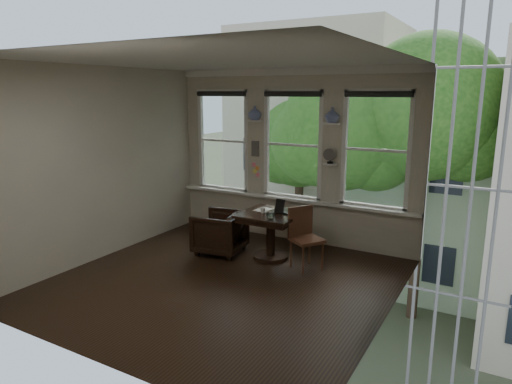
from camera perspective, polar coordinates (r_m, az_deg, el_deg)
The scene contains 25 objects.
ground at distance 6.54m, azimuth -4.06°, elevation -11.10°, with size 4.50×4.50×0.00m, color black.
ceiling at distance 6.01m, azimuth -4.51°, elevation 16.14°, with size 4.50×4.50×0.00m, color silver.
wall_back at distance 8.04m, azimuth 4.70°, elevation 4.47°, with size 4.50×4.50×0.00m, color #BBB1A0.
wall_front at distance 4.46m, azimuth -20.58°, elevation -2.76°, with size 4.50×4.50×0.00m, color #BBB1A0.
wall_left at distance 7.57m, azimuth -18.59°, elevation 3.37°, with size 4.50×4.50×0.00m, color #BBB1A0.
wall_right at distance 5.22m, azimuth 16.74°, elevation -0.36°, with size 4.50×4.50×0.00m, color #BBB1A0.
window_left at distance 8.72m, azimuth -3.99°, elevation 6.43°, with size 1.10×0.12×1.90m, color white, non-canonical shape.
window_center at distance 8.02m, azimuth 4.73°, elevation 5.89°, with size 1.10×0.12×1.90m, color white, non-canonical shape.
window_right at distance 7.53m, azimuth 14.82°, elevation 5.09°, with size 1.10×0.12×1.90m, color white, non-canonical shape.
shelf_left at distance 8.23m, azimuth -0.16°, elevation 8.89°, with size 0.26×0.16×0.03m, color white.
shelf_right at distance 7.61m, azimuth 9.47°, elevation 8.44°, with size 0.26×0.16×0.03m, color white.
intercom at distance 8.30m, azimuth -0.05°, elevation 5.45°, with size 0.14×0.06×0.28m, color #59544F.
sticky_notes at distance 8.35m, azimuth -0.03°, elevation 3.07°, with size 0.16×0.01×0.24m, color pink, non-canonical shape.
desk_fan at distance 7.65m, azimuth 9.26°, elevation 4.17°, with size 0.20×0.20×0.24m, color #59544F, non-canonical shape.
vase_left at distance 8.22m, azimuth -0.16°, elevation 9.86°, with size 0.24×0.24×0.25m, color silver.
vase_right at distance 7.60m, azimuth 9.50°, elevation 9.49°, with size 0.24×0.24×0.25m, color silver.
table at distance 7.26m, azimuth 1.85°, elevation -5.48°, with size 0.90×0.90×0.75m, color black, non-canonical shape.
armchair_left at distance 7.54m, azimuth -4.57°, elevation -5.05°, with size 0.74×0.76×0.69m, color black.
cushion_red at distance 7.51m, azimuth -4.58°, elevation -4.30°, with size 0.45×0.45×0.06m, color maroon.
side_chair_right at distance 6.86m, azimuth 6.37°, elevation -5.90°, with size 0.42×0.42×0.92m, color #482C19, non-canonical shape.
laptop at distance 7.08m, azimuth 3.84°, elevation -2.71°, with size 0.30×0.19×0.02m, color black.
mug at distance 7.13m, azimuth 0.86°, elevation -2.32°, with size 0.09×0.09×0.08m, color white.
drinking_glass at distance 6.79m, azimuth 1.82°, elevation -3.01°, with size 0.13×0.13×0.10m, color white.
tablet at distance 7.13m, azimuth 2.98°, elevation -1.78°, with size 0.16×0.02×0.22m, color black.
papers at distance 7.35m, azimuth 0.92°, elevation -2.20°, with size 0.22×0.30×0.00m, color silver.
Camera 1 is at (3.35, -4.98, 2.61)m, focal length 32.00 mm.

